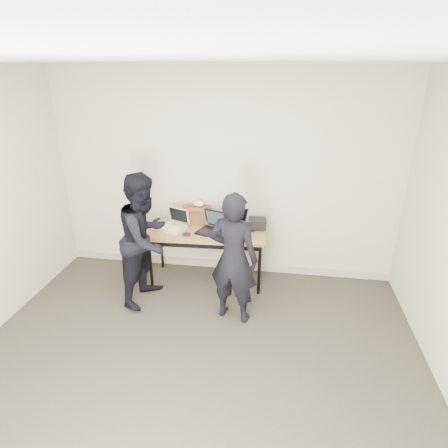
% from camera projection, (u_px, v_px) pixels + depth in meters
% --- Properties ---
extents(room, '(4.60, 4.60, 2.80)m').
position_uv_depth(room, '(178.00, 257.00, 2.80)').
color(room, '#3A342C').
rests_on(room, ground).
extents(desk, '(1.53, 0.72, 0.72)m').
position_uv_depth(desk, '(207.00, 235.00, 4.79)').
color(desk, olive).
rests_on(desk, ground).
extents(laptop_beige, '(0.41, 0.40, 0.26)m').
position_uv_depth(laptop_beige, '(174.00, 225.00, 4.84)').
color(laptop_beige, beige).
rests_on(laptop_beige, desk).
extents(laptop_center, '(0.43, 0.42, 0.26)m').
position_uv_depth(laptop_center, '(213.00, 227.00, 4.74)').
color(laptop_center, black).
rests_on(laptop_center, desk).
extents(laptop_right, '(0.43, 0.43, 0.23)m').
position_uv_depth(laptop_right, '(241.00, 225.00, 4.82)').
color(laptop_right, black).
rests_on(laptop_right, desk).
extents(leather_satchel, '(0.38, 0.21, 0.25)m').
position_uv_depth(leather_satchel, '(197.00, 215.00, 4.95)').
color(leather_satchel, brown).
rests_on(leather_satchel, desk).
extents(tissue, '(0.15, 0.12, 0.08)m').
position_uv_depth(tissue, '(198.00, 204.00, 4.89)').
color(tissue, white).
rests_on(tissue, leather_satchel).
extents(equipment_box, '(0.25, 0.21, 0.13)m').
position_uv_depth(equipment_box, '(257.00, 224.00, 4.83)').
color(equipment_box, black).
rests_on(equipment_box, desk).
extents(power_brick, '(0.09, 0.05, 0.03)m').
position_uv_depth(power_brick, '(187.00, 234.00, 4.64)').
color(power_brick, black).
rests_on(power_brick, desk).
extents(cables, '(0.97, 0.41, 0.01)m').
position_uv_depth(cables, '(207.00, 230.00, 4.79)').
color(cables, black).
rests_on(cables, desk).
extents(person_typist, '(0.62, 0.48, 1.50)m').
position_uv_depth(person_typist, '(234.00, 258.00, 4.03)').
color(person_typist, black).
rests_on(person_typist, ground).
extents(person_observer, '(0.76, 0.89, 1.59)m').
position_uv_depth(person_observer, '(146.00, 239.00, 4.38)').
color(person_observer, black).
rests_on(person_observer, ground).
extents(baseboard, '(4.50, 0.03, 0.10)m').
position_uv_depth(baseboard, '(224.00, 264.00, 5.34)').
color(baseboard, '#B0A792').
rests_on(baseboard, ground).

